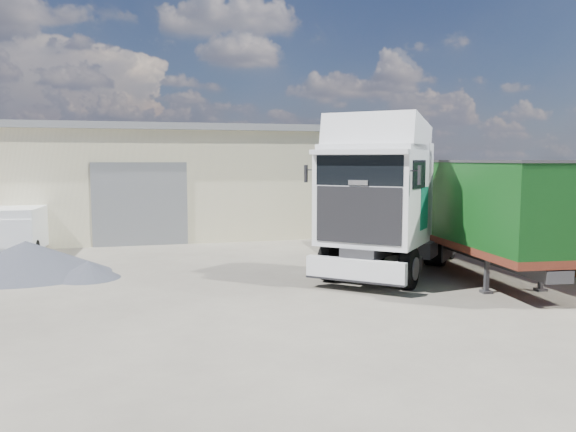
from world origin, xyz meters
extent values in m
plane|color=#292621|center=(0.00, 0.00, 0.00)|extent=(120.00, 120.00, 0.00)
cube|color=beige|center=(-6.00, 16.00, 2.50)|extent=(30.00, 12.00, 5.00)
cube|color=slate|center=(-6.00, 16.00, 5.15)|extent=(30.60, 12.60, 0.30)
cube|color=slate|center=(-2.00, 9.98, 1.80)|extent=(4.00, 0.08, 3.60)
cube|color=slate|center=(-6.00, 16.00, 5.35)|extent=(30.60, 0.40, 0.15)
cube|color=brown|center=(11.50, 6.00, 1.25)|extent=(0.35, 26.00, 2.50)
cylinder|color=black|center=(4.57, 0.41, 0.60)|extent=(2.89, 2.76, 1.21)
cylinder|color=black|center=(7.21, 3.39, 0.60)|extent=(2.94, 2.80, 1.21)
cylinder|color=black|center=(8.26, 4.58, 0.60)|extent=(2.94, 2.80, 1.21)
cube|color=#2D2D30|center=(6.38, 2.46, 1.02)|extent=(5.75, 6.29, 0.34)
cube|color=silver|center=(3.85, -0.39, 0.63)|extent=(2.36, 2.14, 0.63)
cube|color=silver|center=(4.83, 0.71, 2.59)|extent=(3.86, 3.84, 2.79)
cube|color=black|center=(3.96, -0.27, 2.16)|extent=(1.92, 1.71, 1.59)
cube|color=black|center=(3.98, -0.25, 3.41)|extent=(1.95, 1.74, 0.85)
cube|color=silver|center=(4.98, 0.88, 4.38)|extent=(3.57, 3.52, 1.40)
cube|color=#0C5843|center=(4.06, 2.00, 2.27)|extent=(0.58, 0.65, 1.25)
cube|color=#0C5843|center=(6.20, 0.10, 2.27)|extent=(0.58, 0.65, 1.25)
cylinder|color=#2D2D30|center=(7.36, 3.56, 1.26)|extent=(1.77, 1.77, 0.14)
cube|color=#2D2D30|center=(7.36, -1.40, 0.51)|extent=(0.30, 0.30, 1.01)
cube|color=#2D2D30|center=(9.01, -1.55, 0.51)|extent=(0.30, 0.30, 1.01)
cylinder|color=black|center=(8.83, 5.73, 0.49)|extent=(2.43, 1.18, 0.98)
cube|color=#2D2D30|center=(8.50, 2.01, 0.83)|extent=(1.73, 11.09, 0.32)
cube|color=#5B2114|center=(8.50, 2.01, 1.13)|extent=(3.29, 11.23, 0.22)
cube|color=black|center=(8.50, 2.01, 2.44)|extent=(3.29, 11.23, 2.40)
cube|color=#2D2D30|center=(8.50, 2.01, 3.66)|extent=(3.35, 11.29, 0.07)
cylinder|color=black|center=(-6.77, 8.25, 0.32)|extent=(1.90, 0.76, 0.64)
cylinder|color=black|center=(-6.57, 11.35, 0.32)|extent=(1.90, 0.76, 0.64)
cube|color=silver|center=(-6.67, 9.80, 1.02)|extent=(2.13, 4.57, 1.65)
cube|color=silver|center=(-6.79, 7.96, 0.97)|extent=(1.85, 0.99, 1.07)
cube|color=black|center=(-6.78, 8.15, 1.50)|extent=(1.70, 0.19, 0.58)
cone|color=#20232A|center=(-5.57, 4.51, 0.55)|extent=(5.29, 5.29, 1.10)
cone|color=#20232A|center=(-3.58, 3.41, 0.28)|extent=(1.99, 1.99, 0.55)
camera|label=1|loc=(-1.82, -14.90, 3.70)|focal=35.00mm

